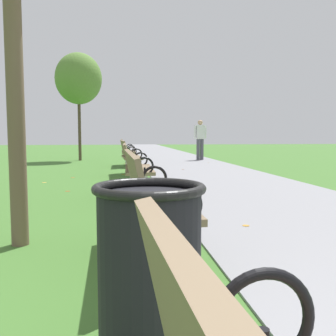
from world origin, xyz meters
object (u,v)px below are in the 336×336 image
pedestrian_walking (200,138)px  trash_bin (150,280)px  park_bench_5 (127,152)px  tree_2 (79,79)px  park_bench_4 (130,157)px  park_bench_2 (152,201)px  park_bench_3 (136,169)px

pedestrian_walking → trash_bin: 13.85m
park_bench_5 → pedestrian_walking: pedestrian_walking is taller
tree_2 → park_bench_4: bearing=-73.0°
park_bench_2 → park_bench_4: same height
park_bench_2 → tree_2: tree_2 is taller
park_bench_2 → park_bench_3: (-0.00, 3.08, 0.00)m
park_bench_3 → park_bench_4: 3.41m
tree_2 → pedestrian_walking: (4.85, -0.57, -2.34)m
park_bench_5 → pedestrian_walking: 3.93m
park_bench_2 → trash_bin: 1.57m
park_bench_3 → park_bench_5: size_ratio=1.00×
park_bench_3 → pedestrian_walking: pedestrian_walking is taller
park_bench_2 → tree_2: size_ratio=0.38×
tree_2 → park_bench_3: bearing=-79.0°
park_bench_3 → trash_bin: 4.64m
park_bench_4 → park_bench_5: 2.96m
park_bench_5 → pedestrian_walking: (3.02, 2.47, 0.44)m
tree_2 → pedestrian_walking: bearing=-6.7°
park_bench_2 → park_bench_5: bearing=90.0°
pedestrian_walking → trash_bin: pedestrian_walking is taller
park_bench_5 → park_bench_4: bearing=-90.0°
park_bench_4 → park_bench_5: same height
park_bench_4 → tree_2: tree_2 is taller
park_bench_3 → pedestrian_walking: bearing=71.2°
park_bench_2 → park_bench_5: (-0.00, 9.44, 0.00)m
pedestrian_walking → park_bench_2: bearing=-104.2°
park_bench_4 → tree_2: size_ratio=0.38×
park_bench_3 → tree_2: 9.98m
park_bench_3 → park_bench_4: (0.00, 3.41, 0.00)m
park_bench_2 → park_bench_3: same height
trash_bin → park_bench_4: bearing=89.0°
park_bench_4 → tree_2: (-1.83, 6.00, 2.78)m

